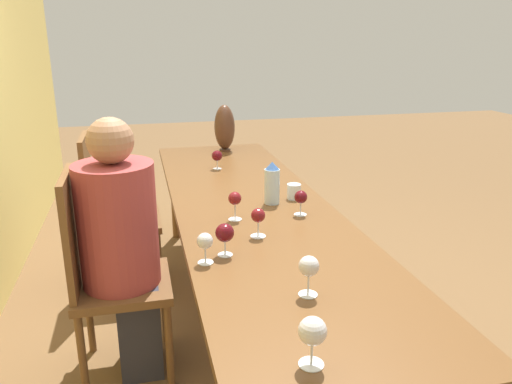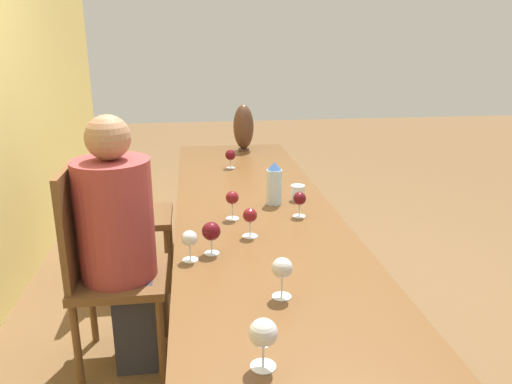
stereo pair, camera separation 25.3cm
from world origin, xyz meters
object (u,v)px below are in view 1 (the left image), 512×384
vase (225,128)px  wine_glass_5 (301,198)px  wine_glass_1 (258,217)px  wine_glass_4 (225,233)px  wine_glass_2 (312,332)px  wine_glass_7 (217,156)px  wine_glass_6 (235,200)px  person_near (123,243)px  wine_glass_0 (309,267)px  wine_glass_3 (205,242)px  chair_far (111,211)px  water_tumbler (294,191)px  water_bottle (272,183)px  chair_near (104,272)px

vase → wine_glass_5: (-1.51, -0.12, -0.09)m
wine_glass_1 → wine_glass_4: size_ratio=0.96×
wine_glass_2 → wine_glass_7: wine_glass_2 is taller
wine_glass_6 → person_near: 0.56m
person_near → wine_glass_0: bearing=-138.9°
wine_glass_3 → wine_glass_5: 0.70m
wine_glass_5 → chair_far: size_ratio=0.12×
water_tumbler → person_near: 0.97m
wine_glass_5 → wine_glass_2: bearing=163.1°
vase → chair_far: (-0.69, 0.85, -0.37)m
wine_glass_1 → wine_glass_5: (0.22, -0.27, -0.01)m
wine_glass_6 → person_near: (-0.05, 0.54, -0.15)m
wine_glass_0 → wine_glass_3: wine_glass_0 is taller
vase → wine_glass_2: size_ratio=2.44×
water_tumbler → wine_glass_1: size_ratio=0.63×
wine_glass_6 → wine_glass_2: bearing=179.2°
water_bottle → chair_near: bearing=106.0°
chair_far → vase: bearing=-50.8°
wine_glass_6 → water_tumbler: bearing=-57.2°
wine_glass_3 → chair_far: bearing=18.6°
vase → person_near: 1.74m
wine_glass_6 → wine_glass_4: bearing=163.1°
water_tumbler → wine_glass_4: wine_glass_4 is taller
wine_glass_7 → chair_near: 1.27m
wine_glass_7 → chair_near: bearing=145.7°
wine_glass_3 → chair_far: chair_far is taller
vase → chair_far: vase is taller
wine_glass_4 → wine_glass_2: bearing=-172.1°
wine_glass_4 → wine_glass_6: (0.40, -0.12, 0.01)m
chair_near → person_near: bearing=-90.0°
wine_glass_0 → wine_glass_2: bearing=162.2°
wine_glass_1 → wine_glass_5: wine_glass_1 is taller
wine_glass_7 → vase: bearing=-15.6°
water_bottle → chair_far: bearing=55.1°
wine_glass_0 → wine_glass_7: bearing=1.1°
water_bottle → wine_glass_4: water_bottle is taller
wine_glass_2 → chair_near: (1.10, 0.62, -0.29)m
vase → chair_near: size_ratio=0.35×
vase → wine_glass_1: (-1.73, 0.16, -0.09)m
wine_glass_0 → chair_far: size_ratio=0.14×
wine_glass_2 → wine_glass_6: 1.15m
wine_glass_2 → wine_glass_3: bearing=15.3°
wine_glass_3 → chair_far: 1.35m
wine_glass_1 → water_bottle: bearing=-22.8°
chair_near → wine_glass_5: bearing=-87.5°
vase → wine_glass_0: size_ratio=2.43×
water_bottle → wine_glass_1: 0.47m
wine_glass_5 → chair_far: bearing=49.7°
chair_near → person_near: size_ratio=0.81×
vase → wine_glass_4: size_ratio=2.59×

